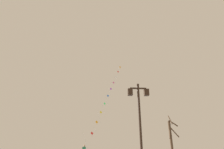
% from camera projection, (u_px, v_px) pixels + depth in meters
% --- Properties ---
extents(twin_lantern_lamp_post, '(1.28, 0.28, 5.04)m').
position_uv_depth(twin_lantern_lamp_post, '(139.00, 109.00, 10.52)').
color(twin_lantern_lamp_post, black).
rests_on(twin_lantern_lamp_post, ground_plane).
extents(kite_train, '(6.07, 11.86, 17.24)m').
position_uv_depth(kite_train, '(107.00, 97.00, 29.23)').
color(kite_train, brown).
rests_on(kite_train, ground_plane).
extents(bare_tree, '(1.24, 0.99, 4.32)m').
position_uv_depth(bare_tree, '(171.00, 140.00, 16.89)').
color(bare_tree, '#4C3826').
rests_on(bare_tree, ground_plane).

